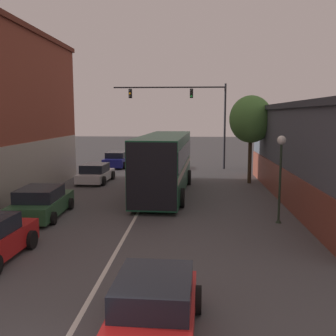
# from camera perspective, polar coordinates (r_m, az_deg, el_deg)

# --- Properties ---
(lane_center_line) EXTENTS (0.14, 45.01, 0.01)m
(lane_center_line) POSITION_cam_1_polar(r_m,az_deg,el_deg) (22.66, -3.13, -4.30)
(lane_center_line) COLOR silver
(lane_center_line) RESTS_ON ground_plane
(bus) EXTENTS (3.13, 10.85, 3.54)m
(bus) POSITION_cam_1_polar(r_m,az_deg,el_deg) (23.32, -0.48, 0.99)
(bus) COLOR #145133
(bus) RESTS_ON ground_plane
(hatchback_foreground) EXTENTS (2.12, 4.07, 1.31)m
(hatchback_foreground) POSITION_cam_1_polar(r_m,az_deg,el_deg) (8.81, -2.19, -19.98)
(hatchback_foreground) COLOR red
(hatchback_foreground) RESTS_ON ground_plane
(parked_car_left_near) EXTENTS (2.15, 4.49, 1.40)m
(parked_car_left_near) POSITION_cam_1_polar(r_m,az_deg,el_deg) (36.10, -7.39, 1.22)
(parked_car_left_near) COLOR navy
(parked_car_left_near) RESTS_ON ground_plane
(parked_car_left_mid) EXTENTS (2.15, 4.17, 1.33)m
(parked_car_left_mid) POSITION_cam_1_polar(r_m,az_deg,el_deg) (28.07, -10.47, -0.78)
(parked_car_left_mid) COLOR silver
(parked_car_left_mid) RESTS_ON ground_plane
(parked_car_left_far) EXTENTS (2.27, 4.58, 1.40)m
(parked_car_left_far) POSITION_cam_1_polar(r_m,az_deg,el_deg) (19.29, -17.91, -4.81)
(parked_car_left_far) COLOR #285633
(parked_car_left_far) RESTS_ON ground_plane
(traffic_signal_gantry) EXTENTS (9.78, 0.36, 7.38)m
(traffic_signal_gantry) POSITION_cam_1_polar(r_m,az_deg,el_deg) (34.51, 3.56, 8.81)
(traffic_signal_gantry) COLOR black
(traffic_signal_gantry) RESTS_ON ground_plane
(street_lamp) EXTENTS (0.39, 0.39, 3.84)m
(street_lamp) POSITION_cam_1_polar(r_m,az_deg,el_deg) (17.64, 16.03, 0.47)
(street_lamp) COLOR #233323
(street_lamp) RESTS_ON ground_plane
(street_tree_near) EXTENTS (2.93, 2.64, 6.04)m
(street_tree_near) POSITION_cam_1_polar(r_m,az_deg,el_deg) (27.58, 11.94, 6.90)
(street_tree_near) COLOR #3D2D1E
(street_tree_near) RESTS_ON ground_plane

